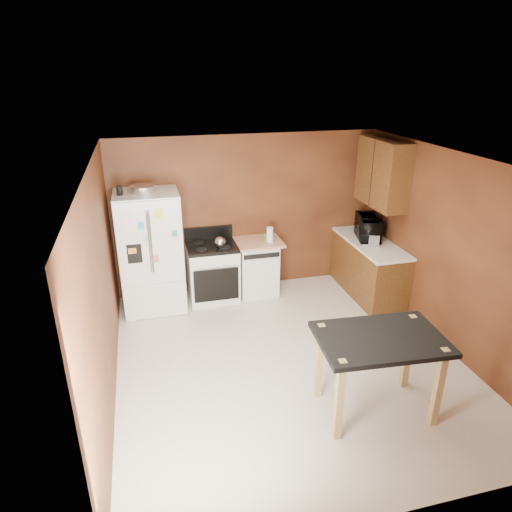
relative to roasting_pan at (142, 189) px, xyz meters
name	(u,v)px	position (x,y,z in m)	size (l,w,h in m)	color
floor	(289,361)	(1.59, -1.92, -1.84)	(4.50, 4.50, 0.00)	silver
ceiling	(296,162)	(1.59, -1.92, 0.66)	(4.50, 4.50, 0.00)	white
wall_back	(247,214)	(1.59, 0.33, -0.59)	(4.20, 4.20, 0.00)	brown
wall_front	(392,397)	(1.59, -4.17, -0.59)	(4.20, 4.20, 0.00)	brown
wall_left	(102,291)	(-0.51, -1.92, -0.59)	(4.50, 4.50, 0.00)	brown
wall_right	(450,253)	(3.69, -1.92, -0.59)	(4.50, 4.50, 0.00)	brown
roasting_pan	(142,189)	(0.00, 0.00, 0.00)	(0.35, 0.35, 0.09)	silver
pen_cup	(119,191)	(-0.30, -0.12, 0.02)	(0.08, 0.08, 0.13)	black
kettle	(220,242)	(1.06, -0.13, -0.86)	(0.17, 0.17, 0.17)	silver
paper_towel	(270,235)	(1.86, -0.06, -0.83)	(0.10, 0.10, 0.24)	white
green_canister	(267,237)	(1.84, 0.05, -0.90)	(0.09, 0.09, 0.10)	green
toaster	(373,239)	(3.35, -0.58, -0.85)	(0.16, 0.25, 0.19)	silver
microwave	(368,228)	(3.40, -0.30, -0.78)	(0.59, 0.40, 0.33)	black
refrigerator	(151,252)	(0.04, -0.06, -0.94)	(0.90, 0.80, 1.80)	white
gas_range	(213,271)	(0.95, 0.00, -1.38)	(0.76, 0.68, 1.10)	white
dishwasher	(257,266)	(1.67, 0.03, -1.39)	(0.78, 0.63, 0.89)	white
right_cabinets	(373,240)	(3.42, -0.44, -0.94)	(0.63, 1.58, 2.45)	brown
island	(379,348)	(2.19, -2.97, -1.07)	(1.33, 0.94, 0.91)	black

